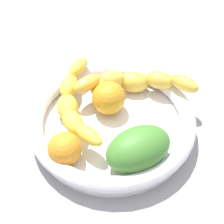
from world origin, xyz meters
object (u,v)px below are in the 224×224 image
Objects in this scene: banana_draped_right at (135,82)px; orange_mid_left at (102,87)px; fruit_bowl at (112,121)px; orange_front at (65,149)px; banana_draped_left at (73,103)px; orange_mid_right at (109,98)px; mango_green at (138,148)px.

orange_mid_left is (-2.34, 6.21, -0.91)cm from banana_draped_right.
orange_front is (-10.06, 5.67, 2.46)cm from fruit_bowl.
banana_draped_left is at bearing 11.30° from orange_front.
orange_mid_right is 0.56× the size of mango_green.
banana_draped_left is at bearing 61.23° from mango_green.
banana_draped_right is at bearing -50.02° from banana_draped_left.
fruit_bowl is 1.38× the size of banana_draped_left.
orange_mid_left reaches higher than fruit_bowl.
orange_front is (-10.41, -2.08, -0.23)cm from banana_draped_left.
mango_green reaches higher than banana_draped_left.
orange_front is at bearing -168.70° from banana_draped_left.
mango_green is at bearing -118.77° from banana_draped_left.
orange_mid_right reaches higher than banana_draped_right.
orange_mid_left is 17.26cm from mango_green.
banana_draped_right reaches higher than orange_front.
banana_draped_left is at bearing 114.54° from orange_mid_right.
mango_green is (-16.36, -3.82, -0.02)cm from banana_draped_right.
orange_mid_right reaches higher than orange_front.
banana_draped_right is at bearing -34.78° from orange_mid_right.
banana_draped_right is 16.80cm from mango_green.
orange_front is 13.93cm from orange_mid_right.
orange_mid_right is (3.22, 1.46, 2.81)cm from fruit_bowl.
mango_green is at bearing -144.45° from orange_mid_left.
mango_green reaches higher than fruit_bowl.
mango_green is at bearing -139.36° from fruit_bowl.
orange_front reaches higher than fruit_bowl.
orange_mid_right is (-3.41, -2.21, 0.74)cm from orange_mid_left.
orange_front reaches higher than banana_draped_left.
orange_mid_right is (13.28, -4.21, 0.35)cm from orange_front.
orange_front is at bearing 156.68° from banana_draped_right.
fruit_bowl is 4.52cm from orange_mid_right.
banana_draped_left is (0.35, 7.75, 2.70)cm from fruit_bowl.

